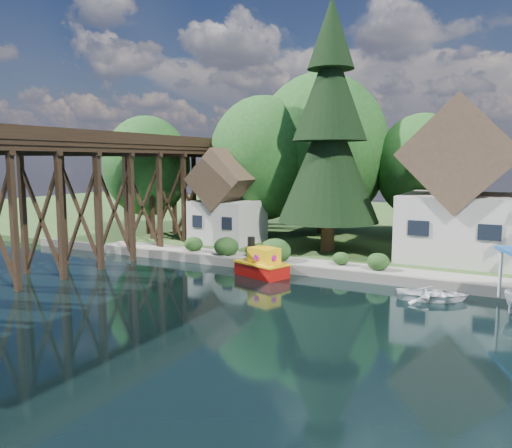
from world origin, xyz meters
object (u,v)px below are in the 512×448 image
Objects in this scene: trestle_bridge at (101,188)px; boat_white_a at (432,293)px; conifer at (330,132)px; house_left at (461,192)px; shed at (228,203)px; tugboat at (262,265)px.

trestle_bridge is 23.31m from boat_white_a.
boat_white_a is at bearing -43.50° from conifer.
conifer is at bearing -168.69° from house_left.
trestle_bridge is 25.42m from house_left.
trestle_bridge is 5.63× the size of shed.
conifer is 15.16m from boat_white_a.
trestle_bridge is 10.69m from shed.
conifer reaches higher than boat_white_a.
conifer is at bearing 78.19° from tugboat.
boat_white_a is at bearing -3.54° from tugboat.
boat_white_a is (17.77, -8.69, -3.45)m from shed.
house_left is at bearing 41.79° from tugboat.
tugboat is (-10.68, -9.54, -4.40)m from house_left.
house_left is 1.40× the size of shed.
house_left is at bearing 25.21° from trestle_bridge.
trestle_bridge reaches higher than tugboat.
boat_white_a is at bearing 1.61° from trestle_bridge.
conifer is at bearing 32.03° from boat_white_a.
shed is (5.00, 9.33, -1.52)m from trestle_bridge.
tugboat is at bearing -101.81° from conifer.
tugboat is at bearing 71.99° from boat_white_a.
trestle_bridge reaches higher than boat_white_a.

